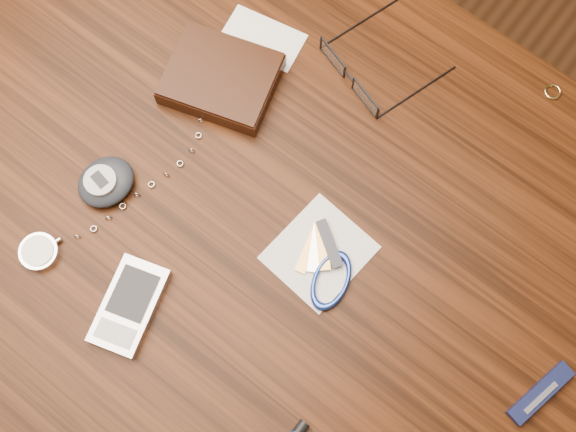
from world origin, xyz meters
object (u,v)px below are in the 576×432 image
object	(u,v)px
pedometer	(106,182)
notepad_keys	(325,266)
desk	(246,222)
pocket_knife	(540,393)
pocket_watch	(47,246)
eyeglasses	(354,75)
pda_phone	(129,306)
wallet_and_card	(222,77)

from	to	relation	value
pedometer	notepad_keys	world-z (taller)	pedometer
desk	pocket_knife	size ratio (longest dim) A/B	12.22
desk	pocket_watch	distance (m)	0.24
pedometer	eyeglasses	bearing A→B (deg)	63.04
eyeglasses	pedometer	xyz separation A→B (m)	(-0.14, -0.27, 0.00)
eyeglasses	pda_phone	world-z (taller)	eyeglasses
eyeglasses	pocket_watch	size ratio (longest dim) A/B	0.50
pocket_watch	notepad_keys	world-z (taller)	pocket_watch
pda_phone	pocket_knife	xyz separation A→B (m)	(0.39, 0.19, -0.00)
wallet_and_card	desk	bearing A→B (deg)	-42.52
pocket_watch	desk	bearing A→B (deg)	53.59
wallet_and_card	pocket_knife	xyz separation A→B (m)	(0.48, -0.08, -0.01)
desk	eyeglasses	world-z (taller)	eyeglasses
eyeglasses	notepad_keys	world-z (taller)	eyeglasses
eyeglasses	pocket_watch	xyz separation A→B (m)	(-0.14, -0.37, -0.01)
desk	eyeglasses	bearing A→B (deg)	85.94
desk	wallet_and_card	size ratio (longest dim) A/B	5.62
pocket_watch	pocket_knife	bearing A→B (deg)	21.05
desk	pocket_watch	xyz separation A→B (m)	(-0.13, -0.17, 0.11)
desk	pocket_knife	xyz separation A→B (m)	(0.37, 0.02, 0.11)
pedometer	notepad_keys	xyz separation A→B (m)	(0.25, 0.07, -0.01)
wallet_and_card	pedometer	world-z (taller)	same
desk	eyeglasses	distance (m)	0.22
pedometer	notepad_keys	distance (m)	0.26
wallet_and_card	pda_phone	world-z (taller)	wallet_and_card
wallet_and_card	notepad_keys	distance (m)	0.25
wallet_and_card	pocket_watch	world-z (taller)	wallet_and_card
pocket_watch	pocket_knife	xyz separation A→B (m)	(0.50, 0.19, -0.00)
pedometer	desk	bearing A→B (deg)	33.01
wallet_and_card	pedometer	xyz separation A→B (m)	(-0.02, -0.18, -0.00)
pocket_knife	pda_phone	bearing A→B (deg)	-154.26
pocket_knife	pedometer	bearing A→B (deg)	-168.63
desk	wallet_and_card	bearing A→B (deg)	137.48
eyeglasses	pedometer	distance (m)	0.31
pocket_knife	pocket_watch	bearing A→B (deg)	-158.95
wallet_and_card	eyeglasses	distance (m)	0.15
desk	pda_phone	world-z (taller)	pda_phone
desk	pedometer	bearing A→B (deg)	-146.99
eyeglasses	pocket_knife	distance (m)	0.40
desk	eyeglasses	xyz separation A→B (m)	(0.01, 0.19, 0.11)
pocket_watch	pda_phone	distance (m)	0.11
wallet_and_card	pedometer	distance (m)	0.18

